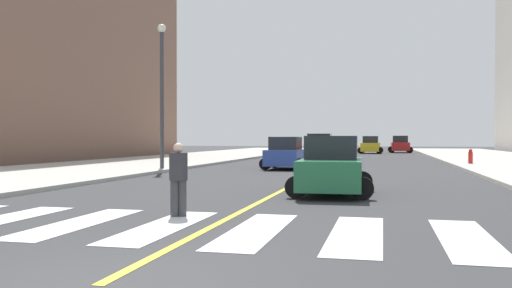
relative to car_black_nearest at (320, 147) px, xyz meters
The scene contains 13 objects.
ground_plane 37.04m from the car_black_nearest, 87.36° to the right, with size 220.00×220.00×0.00m, color #333335.
sidewalk_kerb_west 19.99m from the car_black_nearest, 121.70° to the right, with size 10.00×120.00×0.15m, color #B2ADA3.
crosswalk_paint 33.05m from the car_black_nearest, 87.04° to the right, with size 13.50×4.00×0.01m.
lane_divider_paint 3.59m from the car_black_nearest, 60.42° to the left, with size 0.16×80.00×0.01m, color yellow.
low_rise_brick_west 27.28m from the car_black_nearest, behind, with size 16.00×32.00×22.81m, color brown.
car_black_nearest is the anchor object (origin of this frame).
car_red_second 23.91m from the car_black_nearest, 73.42° to the left, with size 2.81×4.48×2.00m.
car_blue_third 13.60m from the car_black_nearest, 91.25° to the right, with size 2.47×3.95×1.76m.
car_green_fourth 26.59m from the car_black_nearest, 82.74° to the right, with size 2.53×3.97×1.75m.
car_yellow_fifth 18.91m from the car_black_nearest, 79.30° to the left, with size 2.78×4.38×1.93m.
pedestrian_crossing 31.73m from the car_black_nearest, 88.91° to the right, with size 0.39×0.39×1.58m.
fire_hydrant 12.74m from the car_black_nearest, 38.07° to the right, with size 0.26×0.26×0.89m.
street_lamp 18.27m from the car_black_nearest, 110.22° to the right, with size 0.44×0.44×7.39m.
Camera 1 is at (3.15, -5.48, 1.67)m, focal length 37.66 mm.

